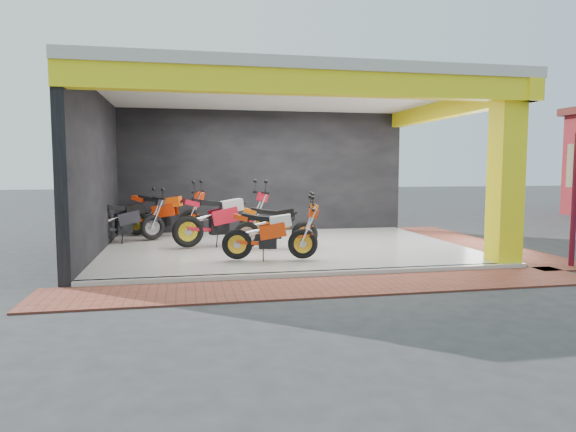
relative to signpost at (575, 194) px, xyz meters
name	(u,v)px	position (x,y,z in m)	size (l,w,h in m)	color
ground	(304,266)	(-4.96, 1.12, -1.39)	(80.00, 80.00, 0.00)	#2D2D30
showroom_floor	(284,248)	(-4.96, 3.12, -1.34)	(8.00, 6.00, 0.10)	silver
showroom_ceiling	(284,91)	(-4.96, 3.12, 2.21)	(8.40, 6.40, 0.20)	beige
back_wall	(264,173)	(-4.96, 6.22, 0.36)	(8.20, 0.20, 3.50)	black
left_wall	(95,174)	(-9.06, 3.12, 0.36)	(0.20, 6.20, 3.50)	black
corner_column	(506,175)	(-1.21, 0.37, 0.36)	(0.50, 0.50, 3.50)	yellow
header_beam_front	(319,83)	(-4.96, 0.12, 1.91)	(8.40, 0.30, 0.40)	yellow
header_beam_right	(447,109)	(-0.96, 3.12, 1.91)	(0.30, 6.40, 0.40)	yellow
floor_kerb	(318,274)	(-4.96, 0.10, -1.34)	(8.00, 0.20, 0.10)	silver
paver_front	(330,286)	(-4.96, -0.68, -1.37)	(9.00, 1.40, 0.03)	#9B4432
paver_right	(473,243)	(-0.16, 3.12, -1.37)	(1.40, 7.00, 0.03)	#9B4432
signpost	(575,194)	(0.00, 0.00, 0.00)	(0.13, 0.34, 2.54)	#5A0D1F
moto_hero	(303,229)	(-4.96, 1.24, -0.69)	(1.97, 0.73, 1.20)	red
moto_row_a	(253,213)	(-5.64, 3.49, -0.56)	(2.39, 0.88, 1.46)	red
moto_row_b	(305,222)	(-4.61, 2.60, -0.69)	(1.97, 0.73, 1.21)	#E15B09
moto_row_c	(191,210)	(-7.04, 5.07, -0.58)	(2.33, 0.86, 1.42)	red
moto_row_d	(152,215)	(-7.99, 4.59, -0.66)	(2.05, 0.76, 1.25)	black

